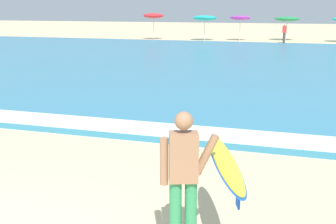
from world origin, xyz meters
name	(u,v)px	position (x,y,z in m)	size (l,w,h in m)	color
sea	(240,64)	(0.00, 19.35, 0.07)	(120.00, 28.00, 0.14)	teal
surf_foam	(148,128)	(0.00, 5.95, 0.15)	(120.00, 1.15, 0.01)	white
surfer_with_board	(201,170)	(2.39, 1.35, 1.02)	(1.24, 2.25, 1.73)	#338E56
beach_umbrella_0	(154,16)	(-10.39, 35.45, 2.11)	(1.83, 1.85, 2.37)	beige
beach_umbrella_1	(205,18)	(-5.75, 35.71, 1.93)	(2.14, 2.17, 2.24)	beige
beach_umbrella_2	(240,18)	(-2.77, 36.50, 1.95)	(1.77, 1.80, 2.23)	beige
beach_umbrella_3	(287,19)	(1.08, 37.94, 1.86)	(2.16, 2.18, 2.13)	beige
beachgoer_near_row_left	(284,33)	(1.12, 34.79, 0.84)	(0.32, 0.20, 1.58)	#383842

